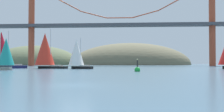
{
  "coord_description": "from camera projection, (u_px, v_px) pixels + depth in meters",
  "views": [
    {
      "loc": [
        4.12,
        -19.08,
        1.82
      ],
      "look_at": [
        0.0,
        42.38,
        3.28
      ],
      "focal_mm": 39.82,
      "sensor_mm": 36.0,
      "label": 1
    }
  ],
  "objects": [
    {
      "name": "headland_center",
      "position": [
        130.0,
        65.0,
        153.59
      ],
      "size": [
        73.9,
        44.0,
        26.93
      ],
      "primitive_type": "ellipsoid",
      "color": "#6B664C",
      "rests_on": "ground_plane"
    },
    {
      "name": "headland_left",
      "position": [
        35.0,
        65.0,
        157.6
      ],
      "size": [
        56.3,
        44.0,
        24.3
      ],
      "primitive_type": "ellipsoid",
      "color": "#5B6647",
      "rests_on": "ground_plane"
    },
    {
      "name": "sailboat_crimson_sail",
      "position": [
        2.0,
        49.0,
        67.98
      ],
      "size": [
        10.17,
        8.2,
        10.35
      ],
      "color": "#191E4C",
      "rests_on": "ground_plane"
    },
    {
      "name": "sailboat_teal_sail",
      "position": [
        5.0,
        53.0,
        55.16
      ],
      "size": [
        6.83,
        3.85,
        8.21
      ],
      "color": "#B7B2A8",
      "rests_on": "ground_plane"
    },
    {
      "name": "sailboat_white_mainsail",
      "position": [
        77.0,
        53.0,
        64.83
      ],
      "size": [
        7.2,
        5.2,
        8.06
      ],
      "color": "black",
      "rests_on": "ground_plane"
    },
    {
      "name": "sailboat_scarlet_sail",
      "position": [
        45.0,
        50.0,
        68.44
      ],
      "size": [
        10.07,
        6.75,
        10.84
      ],
      "color": "black",
      "rests_on": "ground_plane"
    },
    {
      "name": "channel_buoy",
      "position": [
        137.0,
        70.0,
        46.78
      ],
      "size": [
        1.1,
        1.1,
        2.64
      ],
      "color": "green",
      "rests_on": "ground_plane"
    },
    {
      "name": "suspension_bridge",
      "position": [
        120.0,
        23.0,
        114.49
      ],
      "size": [
        119.43,
        6.0,
        41.49
      ],
      "color": "#A34228",
      "rests_on": "ground_plane"
    },
    {
      "name": "ground_plane",
      "position": [
        76.0,
        85.0,
        19.27
      ],
      "size": [
        360.0,
        360.0,
        0.0
      ],
      "primitive_type": "plane",
      "color": "#426075"
    }
  ]
}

